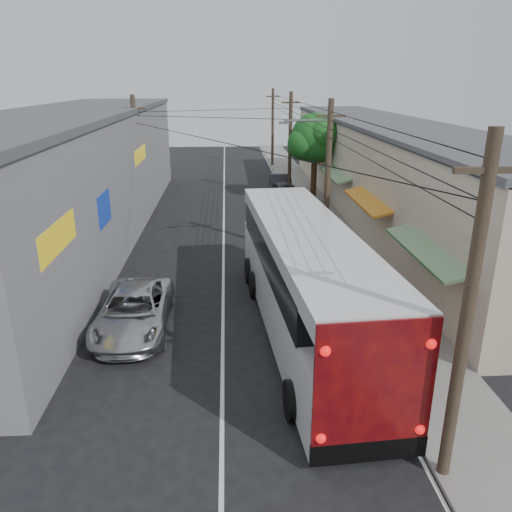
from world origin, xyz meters
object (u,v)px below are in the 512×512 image
at_px(coach_bus, 305,279).
at_px(jeepney, 134,311).
at_px(parked_car_mid, 286,194).
at_px(pedestrian_far, 356,255).
at_px(parked_suv, 299,220).
at_px(parked_car_far, 280,184).
at_px(pedestrian_near, 363,260).

distance_m(coach_bus, jeepney, 6.40).
distance_m(parked_car_mid, pedestrian_far, 14.10).
xyz_separation_m(coach_bus, jeepney, (-6.25, 0.49, -1.30)).
bearing_deg(pedestrian_far, parked_suv, -51.32).
bearing_deg(parked_car_far, pedestrian_near, -83.35).
height_order(jeepney, parked_car_far, parked_car_far).
relative_size(parked_car_mid, pedestrian_near, 2.78).
height_order(parked_car_far, pedestrian_near, pedestrian_near).
bearing_deg(jeepney, coach_bus, -5.10).
height_order(coach_bus, parked_car_far, coach_bus).
height_order(parked_car_mid, parked_car_far, parked_car_mid).
relative_size(jeepney, pedestrian_near, 3.21).
relative_size(pedestrian_near, pedestrian_far, 1.15).
bearing_deg(parked_suv, jeepney, -116.94).
relative_size(parked_suv, pedestrian_far, 3.55).
xyz_separation_m(coach_bus, parked_car_mid, (1.61, 19.90, -1.25)).
bearing_deg(parked_car_far, parked_suv, -88.92).
xyz_separation_m(parked_car_mid, pedestrian_near, (1.83, -15.08, 0.16)).
relative_size(parked_car_far, pedestrian_near, 2.76).
distance_m(parked_car_mid, parked_car_far, 3.67).
bearing_deg(parked_car_mid, pedestrian_near, -88.01).
height_order(jeepney, parked_suv, parked_suv).
xyz_separation_m(parked_car_far, pedestrian_far, (1.80, -17.65, 0.08)).
bearing_deg(coach_bus, pedestrian_far, 55.96).
bearing_deg(pedestrian_far, parked_car_mid, -58.85).
xyz_separation_m(jeepney, parked_car_far, (7.86, 23.08, 0.01)).
relative_size(coach_bus, pedestrian_near, 8.17).
bearing_deg(pedestrian_near, parked_car_far, -76.20).
bearing_deg(parked_suv, coach_bus, -91.37).
height_order(jeepney, parked_car_mid, parked_car_mid).
relative_size(parked_suv, pedestrian_near, 3.09).
height_order(coach_bus, parked_suv, coach_bus).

